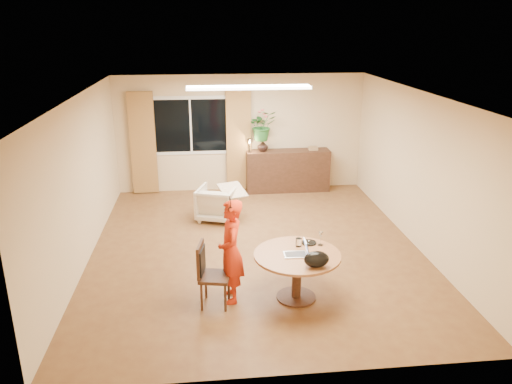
% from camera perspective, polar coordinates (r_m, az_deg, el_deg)
% --- Properties ---
extents(floor, '(6.50, 6.50, 0.00)m').
position_cam_1_polar(floor, '(8.57, -0.00, -6.44)').
color(floor, brown).
rests_on(floor, ground).
extents(ceiling, '(6.50, 6.50, 0.00)m').
position_cam_1_polar(ceiling, '(7.82, -0.00, 11.05)').
color(ceiling, white).
rests_on(ceiling, wall_back).
extents(wall_back, '(5.50, 0.00, 5.50)m').
position_cam_1_polar(wall_back, '(11.23, -1.77, 6.72)').
color(wall_back, beige).
rests_on(wall_back, floor).
extents(wall_left, '(0.00, 6.50, 6.50)m').
position_cam_1_polar(wall_left, '(8.28, -19.28, 1.21)').
color(wall_left, beige).
rests_on(wall_left, floor).
extents(wall_right, '(0.00, 6.50, 6.50)m').
position_cam_1_polar(wall_right, '(8.81, 18.09, 2.36)').
color(wall_right, beige).
rests_on(wall_right, floor).
extents(window, '(1.70, 0.03, 1.30)m').
position_cam_1_polar(window, '(11.15, -7.47, 7.52)').
color(window, white).
rests_on(window, wall_back).
extents(curtain_left, '(0.55, 0.08, 2.25)m').
position_cam_1_polar(curtain_left, '(11.22, -12.79, 5.44)').
color(curtain_left, brown).
rests_on(curtain_left, wall_back).
extents(curtain_right, '(0.55, 0.08, 2.25)m').
position_cam_1_polar(curtain_right, '(11.17, -1.98, 5.83)').
color(curtain_right, brown).
rests_on(curtain_right, wall_back).
extents(ceiling_panel, '(2.20, 0.35, 0.05)m').
position_cam_1_polar(ceiling_panel, '(9.01, -0.83, 11.87)').
color(ceiling_panel, white).
rests_on(ceiling_panel, ceiling).
extents(dining_table, '(1.19, 1.19, 0.68)m').
position_cam_1_polar(dining_table, '(6.91, 4.71, -8.14)').
color(dining_table, brown).
rests_on(dining_table, floor).
extents(dining_chair, '(0.50, 0.47, 0.90)m').
position_cam_1_polar(dining_chair, '(6.79, -4.72, -9.43)').
color(dining_chair, black).
rests_on(dining_chair, floor).
extents(child, '(0.54, 0.36, 1.46)m').
position_cam_1_polar(child, '(6.78, -2.87, -6.79)').
color(child, red).
rests_on(child, floor).
extents(laptop, '(0.34, 0.23, 0.22)m').
position_cam_1_polar(laptop, '(6.76, 4.56, -6.35)').
color(laptop, '#B7B7BC').
rests_on(laptop, dining_table).
extents(tumbler, '(0.11, 0.11, 0.12)m').
position_cam_1_polar(tumbler, '(7.04, 4.89, -5.75)').
color(tumbler, white).
rests_on(tumbler, dining_table).
extents(wine_glass, '(0.08, 0.08, 0.21)m').
position_cam_1_polar(wine_glass, '(7.09, 7.39, -5.29)').
color(wine_glass, white).
rests_on(wine_glass, dining_table).
extents(pot_lid, '(0.24, 0.24, 0.03)m').
position_cam_1_polar(pot_lid, '(7.16, 6.08, -5.73)').
color(pot_lid, white).
rests_on(pot_lid, dining_table).
extents(handbag, '(0.37, 0.28, 0.22)m').
position_cam_1_polar(handbag, '(6.48, 6.93, -7.65)').
color(handbag, black).
rests_on(handbag, dining_table).
extents(armchair, '(0.90, 0.91, 0.66)m').
position_cam_1_polar(armchair, '(9.71, -4.46, -1.28)').
color(armchair, '#C0B498').
rests_on(armchair, floor).
extents(throw, '(0.60, 0.67, 0.03)m').
position_cam_1_polar(throw, '(9.57, -2.72, 0.64)').
color(throw, beige).
rests_on(throw, armchair).
extents(sideboard, '(1.87, 0.46, 0.94)m').
position_cam_1_polar(sideboard, '(11.33, 3.63, 2.46)').
color(sideboard, black).
rests_on(sideboard, floor).
extents(vase, '(0.29, 0.29, 0.25)m').
position_cam_1_polar(vase, '(11.10, 0.77, 5.30)').
color(vase, black).
rests_on(vase, sideboard).
extents(bouquet, '(0.70, 0.65, 0.66)m').
position_cam_1_polar(bouquet, '(11.00, 0.71, 7.60)').
color(bouquet, '#295B22').
rests_on(bouquet, vase).
extents(book_stack, '(0.23, 0.19, 0.08)m').
position_cam_1_polar(book_stack, '(11.31, 6.56, 5.01)').
color(book_stack, olive).
rests_on(book_stack, sideboard).
extents(desk_lamp, '(0.13, 0.13, 0.31)m').
position_cam_1_polar(desk_lamp, '(11.01, -0.74, 5.37)').
color(desk_lamp, black).
rests_on(desk_lamp, sideboard).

